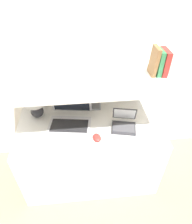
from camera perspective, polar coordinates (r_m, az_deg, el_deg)
ground_plane at (r=2.25m, az=-0.70°, el=-23.83°), size 12.00×12.00×0.00m
wall_back at (r=1.93m, az=-3.09°, el=14.69°), size 6.00×0.05×2.40m
desk at (r=2.12m, az=-1.64°, el=-11.01°), size 1.33×0.69×0.74m
back_riser at (r=2.22m, az=-2.47°, el=-0.20°), size 1.33×0.04×1.18m
shelf at (r=1.64m, az=-2.38°, el=9.49°), size 1.33×0.62×0.03m
table_lamp at (r=1.93m, az=-17.03°, el=2.55°), size 0.19×0.19×0.26m
laptop_large at (r=1.85m, az=-7.40°, el=-1.72°), size 0.43×0.38×0.26m
laptop_small at (r=1.83m, az=7.99°, el=-3.22°), size 0.25×0.25×0.17m
computer_mouse at (r=1.71m, az=0.28°, el=-7.32°), size 0.09×0.11×0.04m
router_box at (r=1.99m, az=-0.22°, el=2.81°), size 0.10×0.08×0.15m
book_red at (r=1.72m, az=18.84°, el=13.35°), size 0.04×0.16×0.20m
book_green at (r=1.71m, az=17.47°, el=13.40°), size 0.04×0.14×0.20m
book_brown at (r=1.69m, az=16.27°, el=13.78°), size 0.04×0.14×0.23m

